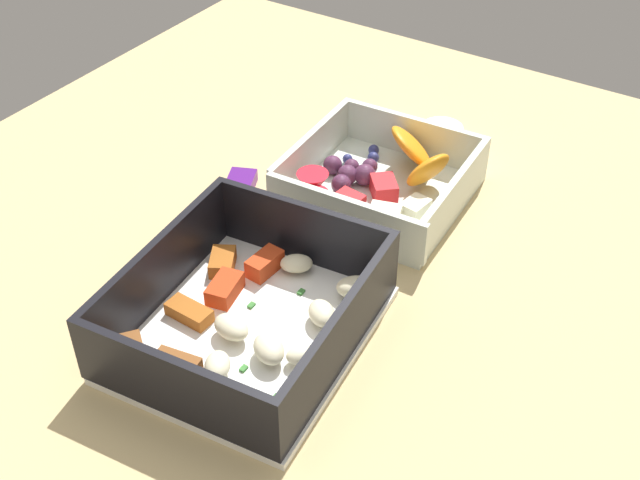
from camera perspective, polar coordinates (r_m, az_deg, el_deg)
table_surface at (r=68.44cm, az=0.73°, el=-1.69°), size 80.00×80.00×2.00cm
pasta_container at (r=60.00cm, az=-5.07°, el=-5.27°), size 19.95×17.49×6.09cm
fruit_bowl at (r=73.61cm, az=4.05°, el=4.15°), size 15.94×15.58×5.36cm
candy_bar at (r=73.87cm, az=-5.84°, el=3.14°), size 7.38×4.99×1.20cm
paper_cup_liner at (r=82.38cm, az=8.21°, el=7.31°), size 4.08×4.08×1.80cm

